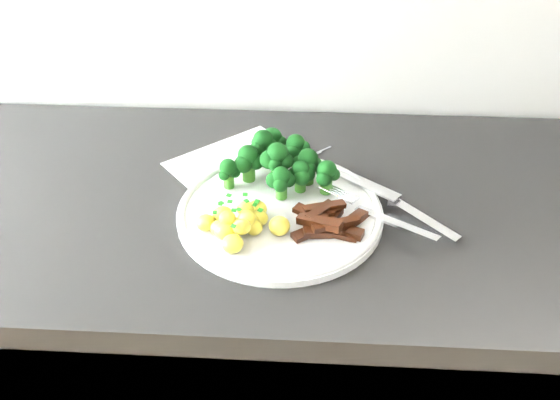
{
  "coord_description": "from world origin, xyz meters",
  "views": [
    {
      "loc": [
        -0.11,
        0.92,
        1.43
      ],
      "look_at": [
        -0.16,
        1.64,
        0.9
      ],
      "focal_mm": 38.74,
      "sensor_mm": 36.0,
      "label": 1
    }
  ],
  "objects_px": {
    "recipe_paper": "(263,181)",
    "fork": "(379,214)",
    "counter": "(315,377)",
    "knife": "(405,209)",
    "broccoli": "(281,160)",
    "beef_strips": "(329,222)",
    "plate": "(280,211)",
    "potatoes": "(241,222)"
  },
  "relations": [
    {
      "from": "counter",
      "to": "recipe_paper",
      "type": "relative_size",
      "value": 6.32
    },
    {
      "from": "recipe_paper",
      "to": "counter",
      "type": "bearing_deg",
      "value": -26.19
    },
    {
      "from": "beef_strips",
      "to": "potatoes",
      "type": "bearing_deg",
      "value": -175.0
    },
    {
      "from": "recipe_paper",
      "to": "broccoli",
      "type": "relative_size",
      "value": 1.94
    },
    {
      "from": "beef_strips",
      "to": "broccoli",
      "type": "bearing_deg",
      "value": 122.83
    },
    {
      "from": "plate",
      "to": "beef_strips",
      "type": "bearing_deg",
      "value": -28.24
    },
    {
      "from": "recipe_paper",
      "to": "plate",
      "type": "height_order",
      "value": "plate"
    },
    {
      "from": "counter",
      "to": "recipe_paper",
      "type": "bearing_deg",
      "value": 153.81
    },
    {
      "from": "counter",
      "to": "fork",
      "type": "xyz_separation_m",
      "value": [
        0.08,
        -0.05,
        0.45
      ]
    },
    {
      "from": "beef_strips",
      "to": "fork",
      "type": "relative_size",
      "value": 0.66
    },
    {
      "from": "counter",
      "to": "beef_strips",
      "type": "bearing_deg",
      "value": -86.2
    },
    {
      "from": "broccoli",
      "to": "beef_strips",
      "type": "distance_m",
      "value": 0.14
    },
    {
      "from": "counter",
      "to": "recipe_paper",
      "type": "height_order",
      "value": "recipe_paper"
    },
    {
      "from": "recipe_paper",
      "to": "knife",
      "type": "height_order",
      "value": "knife"
    },
    {
      "from": "fork",
      "to": "knife",
      "type": "relative_size",
      "value": 0.86
    },
    {
      "from": "recipe_paper",
      "to": "fork",
      "type": "height_order",
      "value": "fork"
    },
    {
      "from": "counter",
      "to": "recipe_paper",
      "type": "xyz_separation_m",
      "value": [
        -0.1,
        0.05,
        0.44
      ]
    },
    {
      "from": "plate",
      "to": "potatoes",
      "type": "distance_m",
      "value": 0.07
    },
    {
      "from": "counter",
      "to": "broccoli",
      "type": "bearing_deg",
      "value": 150.31
    },
    {
      "from": "potatoes",
      "to": "knife",
      "type": "height_order",
      "value": "potatoes"
    },
    {
      "from": "broccoli",
      "to": "fork",
      "type": "distance_m",
      "value": 0.18
    },
    {
      "from": "recipe_paper",
      "to": "potatoes",
      "type": "xyz_separation_m",
      "value": [
        -0.02,
        -0.14,
        0.02
      ]
    },
    {
      "from": "broccoli",
      "to": "knife",
      "type": "relative_size",
      "value": 0.94
    },
    {
      "from": "recipe_paper",
      "to": "fork",
      "type": "relative_size",
      "value": 2.12
    },
    {
      "from": "recipe_paper",
      "to": "fork",
      "type": "bearing_deg",
      "value": -29.25
    },
    {
      "from": "recipe_paper",
      "to": "potatoes",
      "type": "height_order",
      "value": "potatoes"
    },
    {
      "from": "fork",
      "to": "potatoes",
      "type": "bearing_deg",
      "value": -169.56
    },
    {
      "from": "recipe_paper",
      "to": "broccoli",
      "type": "bearing_deg",
      "value": -17.15
    },
    {
      "from": "fork",
      "to": "counter",
      "type": "bearing_deg",
      "value": 147.13
    },
    {
      "from": "plate",
      "to": "broccoli",
      "type": "xyz_separation_m",
      "value": [
        -0.0,
        0.08,
        0.04
      ]
    },
    {
      "from": "broccoli",
      "to": "plate",
      "type": "bearing_deg",
      "value": -87.44
    },
    {
      "from": "beef_strips",
      "to": "fork",
      "type": "xyz_separation_m",
      "value": [
        0.07,
        0.03,
        -0.0
      ]
    },
    {
      "from": "potatoes",
      "to": "broccoli",
      "type": "bearing_deg",
      "value": 69.19
    },
    {
      "from": "knife",
      "to": "counter",
      "type": "bearing_deg",
      "value": 169.29
    },
    {
      "from": "counter",
      "to": "knife",
      "type": "distance_m",
      "value": 0.46
    },
    {
      "from": "broccoli",
      "to": "beef_strips",
      "type": "bearing_deg",
      "value": -57.17
    },
    {
      "from": "counter",
      "to": "fork",
      "type": "height_order",
      "value": "fork"
    },
    {
      "from": "potatoes",
      "to": "knife",
      "type": "relative_size",
      "value": 0.68
    },
    {
      "from": "broccoli",
      "to": "fork",
      "type": "xyz_separation_m",
      "value": [
        0.15,
        -0.09,
        -0.03
      ]
    },
    {
      "from": "potatoes",
      "to": "fork",
      "type": "bearing_deg",
      "value": 10.44
    },
    {
      "from": "beef_strips",
      "to": "counter",
      "type": "bearing_deg",
      "value": 93.8
    },
    {
      "from": "counter",
      "to": "broccoli",
      "type": "relative_size",
      "value": 12.3
    }
  ]
}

